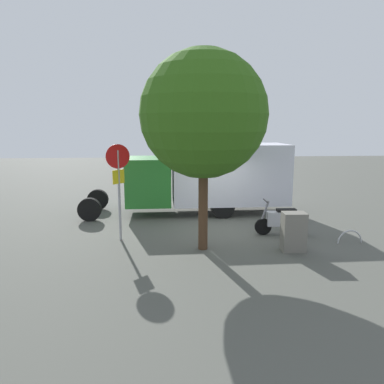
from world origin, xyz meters
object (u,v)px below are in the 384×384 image
(motorcycle, at_px, (283,220))
(stop_sign, at_px, (119,177))
(utility_cabinet, at_px, (294,232))
(bike_rack_hoop, at_px, (349,243))
(box_truck_near, at_px, (207,175))
(street_tree, at_px, (204,115))

(motorcycle, height_order, stop_sign, stop_sign)
(utility_cabinet, relative_size, bike_rack_hoop, 1.36)
(box_truck_near, height_order, utility_cabinet, box_truck_near)
(utility_cabinet, bearing_deg, box_truck_near, -68.06)
(street_tree, xyz_separation_m, bike_rack_hoop, (-4.68, -0.20, -3.95))
(stop_sign, distance_m, bike_rack_hoop, 7.58)
(box_truck_near, distance_m, street_tree, 5.17)
(box_truck_near, distance_m, utility_cabinet, 5.43)
(motorcycle, xyz_separation_m, bike_rack_hoop, (-1.84, 1.04, -0.52))
(motorcycle, bearing_deg, box_truck_near, -54.04)
(street_tree, bearing_deg, motorcycle, -156.45)
(box_truck_near, relative_size, bike_rack_hoop, 9.92)
(motorcycle, bearing_deg, utility_cabinet, 85.41)
(street_tree, relative_size, bike_rack_hoop, 6.79)
(box_truck_near, height_order, bike_rack_hoop, box_truck_near)
(stop_sign, bearing_deg, bike_rack_hoop, 172.94)
(box_truck_near, relative_size, utility_cabinet, 7.29)
(box_truck_near, xyz_separation_m, bike_rack_hoop, (-4.04, 4.37, -1.61))
(utility_cabinet, xyz_separation_m, bike_rack_hoop, (-2.05, -0.58, -0.58))
(box_truck_near, xyz_separation_m, stop_sign, (3.20, 3.47, 0.45))
(motorcycle, distance_m, bike_rack_hoop, 2.18)
(stop_sign, xyz_separation_m, street_tree, (-2.56, 1.10, 1.90))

